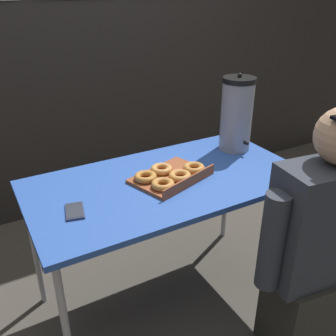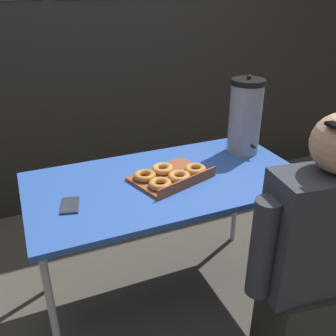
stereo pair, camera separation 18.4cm
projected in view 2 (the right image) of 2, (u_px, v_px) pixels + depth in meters
name	position (u px, v px, depth m)	size (l,w,h in m)	color
ground_plane	(167.00, 295.00, 2.21)	(12.00, 12.00, 0.00)	#4C473F
back_wall	(98.00, 41.00, 2.70)	(6.00, 0.11, 2.54)	#282623
folding_table	(167.00, 188.00, 1.89)	(1.37, 0.72, 0.77)	#2D56B2
donut_box	(170.00, 176.00, 1.85)	(0.44, 0.36, 0.05)	brown
coffee_urn	(245.00, 117.00, 2.07)	(0.18, 0.21, 0.44)	#939399
cell_phone	(70.00, 205.00, 1.63)	(0.10, 0.14, 0.01)	#2D334C
person_seated	(316.00, 261.00, 1.60)	(0.63, 0.31, 1.24)	#33332D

